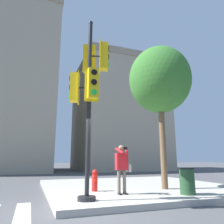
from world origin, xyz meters
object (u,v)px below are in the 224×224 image
at_px(person_photographer, 122,164).
at_px(trash_bin, 187,181).
at_px(fire_hydrant, 95,180).
at_px(traffic_signal_pole, 90,85).
at_px(street_tree, 160,80).

height_order(person_photographer, trash_bin, person_photographer).
distance_m(fire_hydrant, trash_bin, 3.22).
relative_size(traffic_signal_pole, trash_bin, 6.62).
bearing_deg(trash_bin, street_tree, 87.03).
xyz_separation_m(traffic_signal_pole, street_tree, (3.45, 1.36, 1.10)).
xyz_separation_m(traffic_signal_pole, person_photographer, (1.37, 0.72, -2.42)).
bearing_deg(person_photographer, fire_hydrant, 123.55).
relative_size(traffic_signal_pole, fire_hydrant, 7.41).
xyz_separation_m(street_tree, fire_hydrant, (-2.75, 0.36, -4.10)).
relative_size(person_photographer, street_tree, 0.27).
height_order(traffic_signal_pole, person_photographer, traffic_signal_pole).
bearing_deg(traffic_signal_pole, person_photographer, 27.58).
relative_size(traffic_signal_pole, street_tree, 0.95).
relative_size(fire_hydrant, trash_bin, 0.89).
bearing_deg(street_tree, trash_bin, -92.97).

